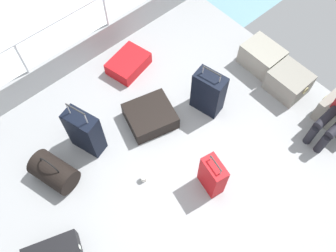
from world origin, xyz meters
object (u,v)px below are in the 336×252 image
(suitcase_6, at_px, (208,93))
(paper_cup, at_px, (144,178))
(suitcase_3, at_px, (128,64))
(suitcase_4, at_px, (150,116))
(cargo_crate_1, at_px, (289,82))
(suitcase_5, at_px, (85,132))
(suitcase_0, at_px, (212,176))
(duffel_bag, at_px, (54,172))
(cargo_crate_0, at_px, (262,57))

(suitcase_6, distance_m, paper_cup, 1.47)
(suitcase_3, bearing_deg, suitcase_4, -20.83)
(suitcase_6, height_order, paper_cup, suitcase_6)
(cargo_crate_1, xyz_separation_m, suitcase_5, (-1.19, -2.76, 0.18))
(cargo_crate_1, xyz_separation_m, suitcase_4, (-0.93, -1.88, -0.07))
(suitcase_3, bearing_deg, suitcase_0, -10.49)
(suitcase_5, relative_size, duffel_bag, 1.41)
(suitcase_5, bearing_deg, suitcase_6, 69.52)
(cargo_crate_0, distance_m, suitcase_4, 1.98)
(cargo_crate_0, xyz_separation_m, suitcase_5, (-0.61, -2.83, 0.18))
(suitcase_4, relative_size, paper_cup, 7.76)
(suitcase_6, bearing_deg, suitcase_5, -110.48)
(suitcase_4, xyz_separation_m, suitcase_5, (-0.26, -0.88, 0.24))
(cargo_crate_0, bearing_deg, suitcase_4, -100.22)
(cargo_crate_0, relative_size, suitcase_0, 0.91)
(cargo_crate_1, xyz_separation_m, suitcase_3, (-1.89, -1.51, -0.08))
(cargo_crate_0, height_order, suitcase_3, cargo_crate_0)
(suitcase_0, distance_m, duffel_bag, 2.00)
(paper_cup, bearing_deg, suitcase_0, 44.16)
(cargo_crate_1, relative_size, suitcase_0, 0.84)
(suitcase_0, xyz_separation_m, suitcase_3, (-2.21, 0.41, -0.19))
(suitcase_5, bearing_deg, suitcase_3, 119.43)
(suitcase_5, bearing_deg, paper_cup, 14.51)
(cargo_crate_0, height_order, cargo_crate_1, cargo_crate_1)
(cargo_crate_1, distance_m, duffel_bag, 3.52)
(suitcase_0, bearing_deg, suitcase_3, 169.51)
(suitcase_3, bearing_deg, suitcase_5, -60.57)
(suitcase_4, bearing_deg, paper_cup, -45.75)
(suitcase_3, relative_size, suitcase_5, 0.76)
(suitcase_6, bearing_deg, suitcase_3, -163.03)
(suitcase_6, xyz_separation_m, duffel_bag, (-0.50, -2.24, -0.17))
(suitcase_4, relative_size, duffel_bag, 1.19)
(cargo_crate_1, height_order, suitcase_5, suitcase_5)
(suitcase_6, bearing_deg, cargo_crate_1, 62.70)
(suitcase_5, xyz_separation_m, duffel_bag, (0.11, -0.60, -0.18))
(duffel_bag, distance_m, paper_cup, 1.14)
(suitcase_0, relative_size, suitcase_4, 0.88)
(suitcase_4, xyz_separation_m, duffel_bag, (-0.14, -1.48, 0.07))
(suitcase_0, relative_size, suitcase_3, 0.97)
(suitcase_4, distance_m, paper_cup, 0.91)
(cargo_crate_1, xyz_separation_m, duffel_bag, (-1.07, -3.36, -0.00))
(suitcase_5, relative_size, paper_cup, 9.20)
(suitcase_4, height_order, suitcase_6, suitcase_6)
(suitcase_3, bearing_deg, cargo_crate_1, 38.68)
(suitcase_0, xyz_separation_m, paper_cup, (-0.62, -0.60, -0.24))
(suitcase_0, height_order, duffel_bag, suitcase_0)
(suitcase_5, bearing_deg, suitcase_4, 73.70)
(cargo_crate_1, bearing_deg, suitcase_3, -141.32)
(cargo_crate_0, xyz_separation_m, suitcase_6, (0.01, -1.18, 0.17))
(suitcase_0, bearing_deg, duffel_bag, -134.30)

